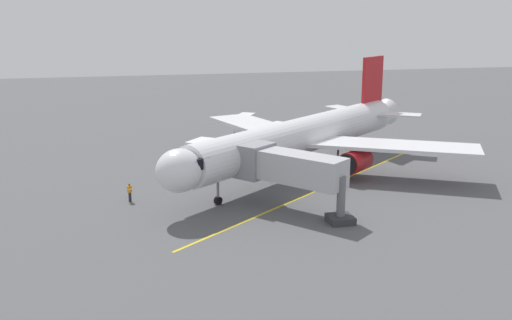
{
  "coord_description": "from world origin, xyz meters",
  "views": [
    {
      "loc": [
        18.37,
        59.03,
        16.29
      ],
      "look_at": [
        5.41,
        6.65,
        3.0
      ],
      "focal_mm": 41.04,
      "sensor_mm": 36.0,
      "label": 1
    }
  ],
  "objects": [
    {
      "name": "ground_plane",
      "position": [
        0.0,
        0.0,
        0.0
      ],
      "size": [
        220.0,
        220.0,
        0.0
      ],
      "primitive_type": "plane",
      "color": "#565659"
    },
    {
      "name": "apron_lead_in_line",
      "position": [
        -0.87,
        7.7,
        0.01
      ],
      "size": [
        31.57,
        24.94,
        0.01
      ],
      "primitive_type": "cube",
      "rotation": [
        0.0,
        0.0,
        -0.9
      ],
      "color": "yellow",
      "rests_on": "ground"
    },
    {
      "name": "airplane",
      "position": [
        -1.09,
        1.53,
        4.0
      ],
      "size": [
        34.23,
        31.83,
        11.5
      ],
      "color": "white",
      "rests_on": "ground"
    },
    {
      "name": "jet_bridge",
      "position": [
        4.45,
        12.73,
        3.76
      ],
      "size": [
        8.71,
        10.16,
        5.4
      ],
      "color": "#B7B7BC",
      "rests_on": "ground"
    },
    {
      "name": "ground_crew_marshaller",
      "position": [
        17.32,
        7.37,
        0.89
      ],
      "size": [
        0.47,
        0.44,
        1.71
      ],
      "color": "#23232D",
      "rests_on": "ground"
    },
    {
      "name": "box_truck_near_nose",
      "position": [
        0.2,
        -21.43,
        1.39
      ],
      "size": [
        4.12,
        4.93,
        2.62
      ],
      "color": "white",
      "rests_on": "ground"
    },
    {
      "name": "box_truck_portside",
      "position": [
        9.15,
        -5.2,
        1.39
      ],
      "size": [
        4.45,
        4.78,
        2.62
      ],
      "color": "white",
      "rests_on": "ground"
    },
    {
      "name": "box_truck_starboard_side",
      "position": [
        -1.92,
        -13.39,
        1.39
      ],
      "size": [
        4.77,
        4.47,
        2.62
      ],
      "color": "yellow",
      "rests_on": "ground"
    }
  ]
}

